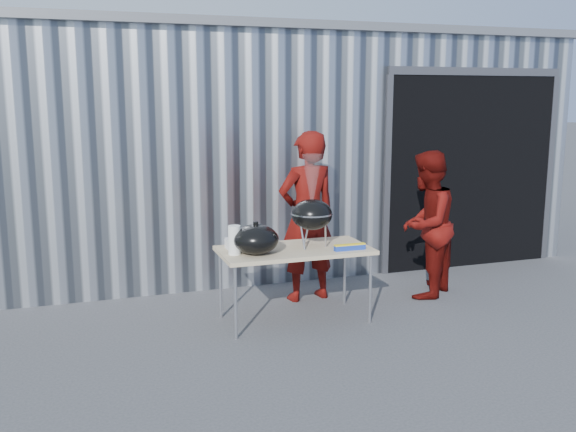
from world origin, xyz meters
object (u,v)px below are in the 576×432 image
object	(u,v)px
kettle_grill	(312,205)
person_cook	(307,217)
person_bystander	(426,224)
folding_table	(295,252)

from	to	relation	value
kettle_grill	person_cook	size ratio (longest dim) A/B	0.50
kettle_grill	person_cook	xyz separation A→B (m)	(0.19, 0.63, -0.23)
person_bystander	person_cook	bearing A→B (deg)	-54.18
person_cook	kettle_grill	bearing A→B (deg)	65.64
folding_table	kettle_grill	distance (m)	0.50
person_cook	person_bystander	size ratio (longest dim) A/B	1.14
person_cook	folding_table	bearing A→B (deg)	51.71
person_cook	person_bystander	xyz separation A→B (m)	(1.31, -0.32, -0.11)
folding_table	person_cook	world-z (taller)	person_cook
kettle_grill	person_bystander	bearing A→B (deg)	11.69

